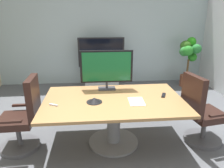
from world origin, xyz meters
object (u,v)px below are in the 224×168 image
Objects in this scene: conference_table at (114,110)px; office_chair_left at (23,120)px; conference_phone at (94,100)px; potted_plant at (188,58)px; tv_monitor at (107,68)px; wall_display_unit at (102,70)px; office_chair_right at (200,115)px; remote_control at (164,95)px.

office_chair_left reaches higher than conference_table.
conference_phone is (-0.28, -0.08, 0.20)m from conference_table.
potted_plant reaches higher than conference_table.
wall_display_unit is (0.01, 2.24, -0.64)m from tv_monitor.
wall_display_unit is (1.24, 2.71, -0.01)m from office_chair_left.
office_chair_right reaches higher than conference_phone.
remote_control is (0.77, 0.07, 0.18)m from conference_table.
wall_display_unit reaches higher than remote_control.
conference_phone is at bearing 79.50° from office_chair_right.
office_chair_right is at bearing -109.67° from potted_plant.
potted_plant is at bearing -5.95° from wall_display_unit.
office_chair_left is 4.95× the size of conference_phone.
conference_phone is at bearing -134.54° from potted_plant.
tv_monitor is at bearing 58.34° from office_chair_right.
office_chair_left is at bearing 78.34° from office_chair_right.
wall_display_unit is at bearing 91.26° from conference_table.
tv_monitor is at bearing -90.23° from wall_display_unit.
conference_table is 0.35m from conference_phone.
office_chair_right is (2.61, -0.09, 0.00)m from office_chair_left.
office_chair_left is 1.00× the size of office_chair_right.
tv_monitor reaches higher than remote_control.
remote_control is at bearing 62.77° from office_chair_right.
wall_display_unit is 2.80m from conference_phone.
office_chair_right is 1.61m from tv_monitor.
tv_monitor is (-1.37, 0.55, 0.63)m from office_chair_right.
tv_monitor is 0.64× the size of potted_plant.
tv_monitor is 0.66m from conference_phone.
wall_display_unit is 5.95× the size of conference_phone.
remote_control is (2.07, 0.08, 0.28)m from office_chair_left.
wall_display_unit reaches higher than office_chair_left.
remote_control is at bearing 5.17° from conference_table.
wall_display_unit is at bearing 85.46° from conference_phone.
remote_control is at bearing -24.61° from tv_monitor.
office_chair_right is 0.83× the size of wall_display_unit.
potted_plant is 5.93× the size of conference_phone.
remote_control is at bearing 8.04° from conference_phone.
tv_monitor reaches higher than office_chair_left.
potted_plant is at bearing 47.95° from conference_table.
potted_plant is (2.29, 2.01, -0.30)m from tv_monitor.
office_chair_right is at bearing 86.38° from office_chair_left.
office_chair_right is at bearing -64.01° from wall_display_unit.
office_chair_left is at bearing -153.30° from remote_control.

